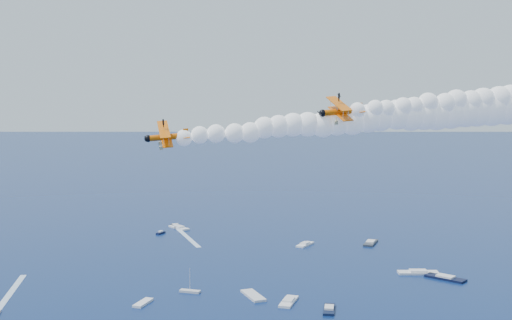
% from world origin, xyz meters
% --- Properties ---
extents(biplane_lead, '(11.77, 12.49, 7.78)m').
position_xyz_m(biplane_lead, '(20.36, 35.93, 57.41)').
color(biplane_lead, '#E25F04').
extents(biplane_trail, '(11.10, 11.82, 7.53)m').
position_xyz_m(biplane_trail, '(-4.44, 20.54, 53.41)').
color(biplane_trail, '#E46004').
extents(smoke_trail_lead, '(66.57, 63.74, 11.55)m').
position_xyz_m(smoke_trail_lead, '(45.94, 54.49, 59.83)').
color(smoke_trail_lead, white).
extents(smoke_trail_trail, '(66.53, 62.94, 11.55)m').
position_xyz_m(smoke_trail_trail, '(21.51, 38.57, 55.83)').
color(smoke_trail_trail, white).
extents(spectator_boats, '(231.83, 168.93, 0.70)m').
position_xyz_m(spectator_boats, '(-0.91, 117.24, 0.35)').
color(spectator_boats, white).
rests_on(spectator_boats, ground).
extents(boat_wakes, '(265.20, 140.35, 0.04)m').
position_xyz_m(boat_wakes, '(-38.40, 117.02, 0.03)').
color(boat_wakes, white).
rests_on(boat_wakes, ground).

